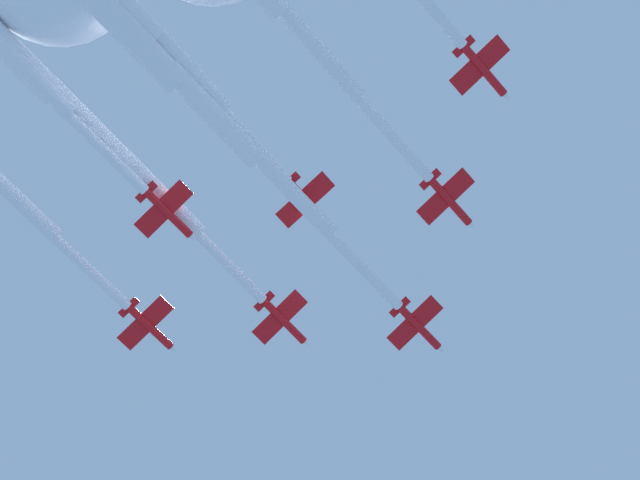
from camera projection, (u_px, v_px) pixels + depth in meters
name	position (u px, v px, depth m)	size (l,w,h in m)	color
jet_lead	(210.00, 113.00, 178.52)	(14.66, 68.82, 4.39)	red
jet_port_inner	(86.00, 124.00, 181.77)	(14.69, 64.29, 4.51)	red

